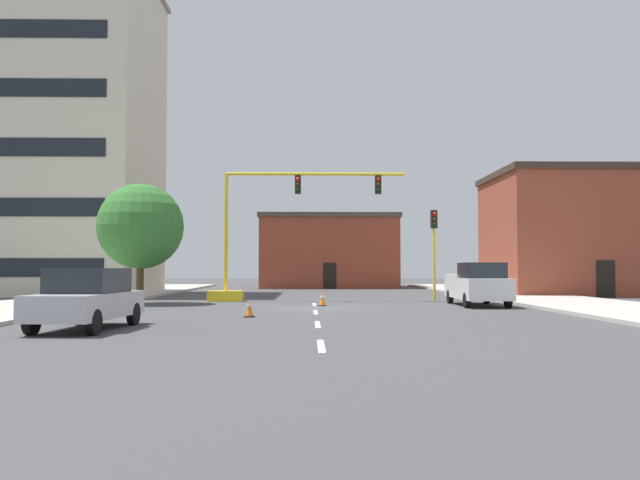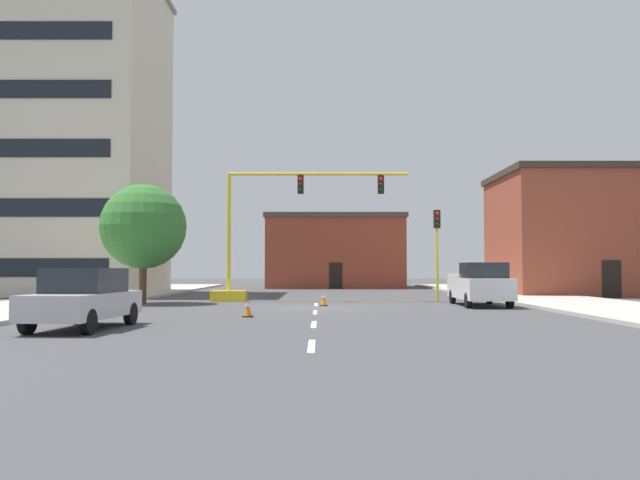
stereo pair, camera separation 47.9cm
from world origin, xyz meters
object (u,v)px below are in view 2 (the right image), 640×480
Objects in this scene: traffic_cone_roadside_a at (245,309)px; traffic_cone_roadside_b at (321,299)px; sedan_silver_near_left at (81,298)px; traffic_signal_gantry at (253,257)px; traffic_light_pole_right at (434,234)px; pickup_truck_white at (477,285)px; tree_left_near at (141,227)px.

traffic_cone_roadside_b is at bearing 67.84° from traffic_cone_roadside_a.
sedan_silver_near_left is at bearing -121.63° from traffic_cone_roadside_b.
traffic_cone_roadside_a is at bearing -85.63° from traffic_signal_gantry.
traffic_cone_roadside_a is at bearing -112.16° from traffic_cone_roadside_b.
traffic_light_pole_right reaches higher than traffic_cone_roadside_b.
traffic_light_pole_right is at bearing 106.55° from pickup_truck_white.
sedan_silver_near_left is 13.24m from traffic_cone_roadside_b.
traffic_cone_roadside_b is (6.94, 11.26, -0.57)m from sedan_silver_near_left.
traffic_signal_gantry reaches higher than traffic_light_pole_right.
pickup_truck_white is 7.24m from traffic_cone_roadside_b.
tree_left_near is at bearing -171.17° from traffic_light_pole_right.
traffic_signal_gantry is at bearing 94.37° from traffic_cone_roadside_a.
traffic_light_pole_right reaches higher than traffic_cone_roadside_a.
traffic_signal_gantry is 16.77× the size of traffic_cone_roadside_a.
traffic_cone_roadside_a is (-9.95, -6.82, -0.67)m from pickup_truck_white.
tree_left_near is at bearing 125.42° from traffic_cone_roadside_a.
sedan_silver_near_left is 6.20m from traffic_cone_roadside_a.
tree_left_near is 9.67m from traffic_cone_roadside_b.
sedan_silver_near_left is (-12.94, -15.42, -2.64)m from traffic_light_pole_right.
traffic_cone_roadside_a is (0.85, -11.13, -2.02)m from traffic_signal_gantry.
traffic_signal_gantry is 9.67m from traffic_light_pole_right.
tree_left_near reaches higher than pickup_truck_white.
traffic_cone_roadside_b is (3.59, -4.41, -2.00)m from traffic_signal_gantry.
traffic_signal_gantry is at bearing 77.95° from sedan_silver_near_left.
tree_left_near is 11.09m from traffic_cone_roadside_a.
traffic_light_pole_right reaches higher than pickup_truck_white.
traffic_cone_roadside_a is (4.20, 4.53, -0.58)m from sedan_silver_near_left.
sedan_silver_near_left is at bearing -141.26° from pickup_truck_white.
pickup_truck_white is 1.18× the size of sedan_silver_near_left.
traffic_light_pole_right reaches higher than sedan_silver_near_left.
sedan_silver_near_left is (-3.34, -15.67, -1.44)m from traffic_signal_gantry.
pickup_truck_white is at bearing -6.26° from tree_left_near.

